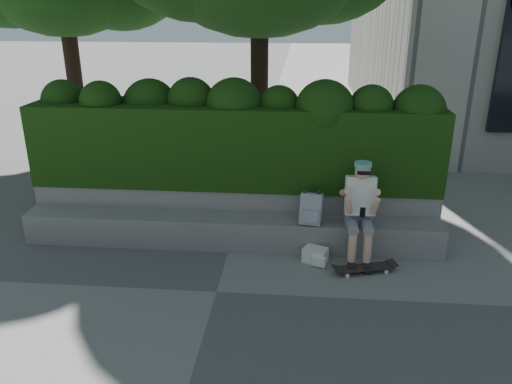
# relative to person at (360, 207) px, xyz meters

# --- Properties ---
(ground) EXTENTS (80.00, 80.00, 0.00)m
(ground) POSITION_rel_person_xyz_m (-1.80, -1.07, -0.75)
(ground) COLOR slate
(ground) RESTS_ON ground
(bench_ledge) EXTENTS (6.00, 0.45, 0.45)m
(bench_ledge) POSITION_rel_person_xyz_m (-1.80, 0.18, -0.53)
(bench_ledge) COLOR gray
(bench_ledge) RESTS_ON ground
(planter_wall) EXTENTS (6.00, 0.50, 0.75)m
(planter_wall) POSITION_rel_person_xyz_m (-1.80, 0.66, -0.38)
(planter_wall) COLOR gray
(planter_wall) RESTS_ON ground
(hedge) EXTENTS (6.00, 1.00, 1.20)m
(hedge) POSITION_rel_person_xyz_m (-1.80, 0.88, 0.60)
(hedge) COLOR black
(hedge) RESTS_ON planter_wall
(person) EXTENTS (0.40, 0.76, 1.38)m
(person) POSITION_rel_person_xyz_m (0.00, 0.00, 0.00)
(person) COLOR slate
(person) RESTS_ON ground
(skateboard) EXTENTS (0.79, 0.39, 0.08)m
(skateboard) POSITION_rel_person_xyz_m (0.07, -0.42, -0.69)
(skateboard) COLOR black
(skateboard) RESTS_ON ground
(backpack_plaid) EXTENTS (0.32, 0.22, 0.44)m
(backpack_plaid) POSITION_rel_person_xyz_m (-0.65, 0.08, -0.08)
(backpack_plaid) COLOR #BBBBC0
(backpack_plaid) RESTS_ON bench_ledge
(backpack_ground) EXTENTS (0.38, 0.33, 0.20)m
(backpack_ground) POSITION_rel_person_xyz_m (-0.57, -0.19, -0.65)
(backpack_ground) COLOR white
(backpack_ground) RESTS_ON ground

